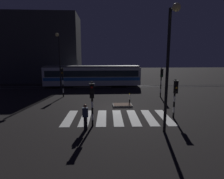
{
  "coord_description": "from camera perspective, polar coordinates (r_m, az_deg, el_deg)",
  "views": [
    {
      "loc": [
        -1.25,
        -16.66,
        4.72
      ],
      "look_at": [
        -0.16,
        2.01,
        1.4
      ],
      "focal_mm": 30.38,
      "sensor_mm": 36.0,
      "label": 1
    }
  ],
  "objects": [
    {
      "name": "ground_plane",
      "position": [
        17.36,
        0.93,
        -5.71
      ],
      "size": [
        120.0,
        120.0,
        0.0
      ],
      "primitive_type": "plane",
      "color": "black"
    },
    {
      "name": "street_lamp_trackside_left",
      "position": [
        25.57,
        -15.62,
        9.73
      ],
      "size": [
        0.44,
        1.21,
        7.51
      ],
      "color": "black",
      "rests_on": "ground"
    },
    {
      "name": "tram",
      "position": [
        29.22,
        -5.91,
        4.17
      ],
      "size": [
        14.64,
        2.58,
        4.15
      ],
      "color": "silver",
      "rests_on": "ground"
    },
    {
      "name": "bollard_island_edge",
      "position": [
        18.77,
        5.35,
        -2.79
      ],
      "size": [
        0.12,
        0.12,
        1.11
      ],
      "color": "black",
      "rests_on": "ground"
    },
    {
      "name": "traffic_light_corner_far_left",
      "position": [
        22.5,
        -14.68,
        3.47
      ],
      "size": [
        0.36,
        0.42,
        3.43
      ],
      "color": "black",
      "rests_on": "ground"
    },
    {
      "name": "crosswalk_zebra",
      "position": [
        14.85,
        1.69,
        -8.44
      ],
      "size": [
        8.23,
        4.19,
        0.02
      ],
      "color": "silver",
      "rests_on": "ground"
    },
    {
      "name": "traffic_light_corner_near_right",
      "position": [
        15.01,
        18.48,
        -0.97
      ],
      "size": [
        0.36,
        0.42,
        3.01
      ],
      "color": "black",
      "rests_on": "ground"
    },
    {
      "name": "pedestrian_waiting_at_kerb",
      "position": [
        12.35,
        -8.02,
        -8.17
      ],
      "size": [
        0.36,
        0.24,
        1.71
      ],
      "color": "black",
      "rests_on": "ground"
    },
    {
      "name": "rail_far",
      "position": [
        30.16,
        -0.92,
        1.09
      ],
      "size": [
        80.0,
        0.12,
        0.03
      ],
      "primitive_type": "cube",
      "color": "#59595E",
      "rests_on": "ground"
    },
    {
      "name": "traffic_island",
      "position": [
        18.16,
        3.11,
        -4.73
      ],
      "size": [
        1.82,
        1.26,
        0.18
      ],
      "color": "slate",
      "rests_on": "ground"
    },
    {
      "name": "building_backdrop",
      "position": [
        38.92,
        -21.53,
        11.33
      ],
      "size": [
        15.5,
        8.0,
        12.09
      ],
      "primitive_type": "cube",
      "color": "#2D2D33",
      "rests_on": "ground"
    },
    {
      "name": "traffic_light_kerb_mid_left",
      "position": [
        12.57,
        -6.04,
        -2.44
      ],
      "size": [
        0.36,
        0.42,
        3.05
      ],
      "color": "black",
      "rests_on": "ground"
    },
    {
      "name": "street_lamp_near_kerb",
      "position": [
        11.6,
        16.91,
        9.52
      ],
      "size": [
        0.44,
        1.21,
        7.44
      ],
      "color": "black",
      "rests_on": "ground"
    },
    {
      "name": "rail_near",
      "position": [
        28.75,
        -0.8,
        0.65
      ],
      "size": [
        80.0,
        0.12,
        0.03
      ],
      "primitive_type": "cube",
      "color": "#59595E",
      "rests_on": "ground"
    },
    {
      "name": "traffic_light_corner_far_right",
      "position": [
        22.57,
        14.64,
        3.41
      ],
      "size": [
        0.36,
        0.42,
        3.38
      ],
      "color": "black",
      "rests_on": "ground"
    }
  ]
}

